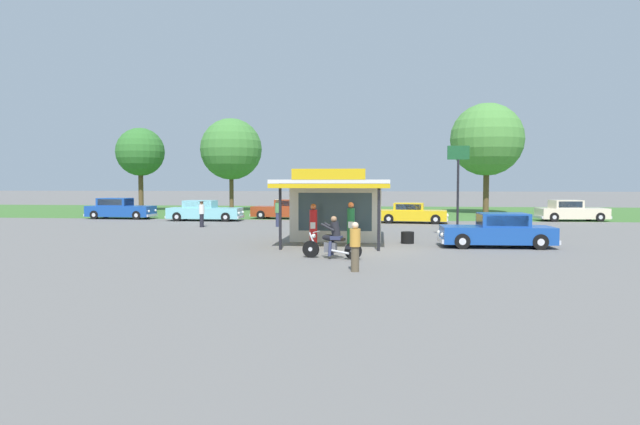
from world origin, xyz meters
name	(u,v)px	position (x,y,z in m)	size (l,w,h in m)	color
ground_plane	(372,250)	(0.00, 0.00, 0.00)	(300.00, 300.00, 0.00)	slate
grass_verge_strip	(377,212)	(0.00, 30.00, 0.00)	(120.00, 24.00, 0.01)	#3D6B2D
service_station_kiosk	(337,205)	(-1.79, 4.09, 1.69)	(5.00, 7.36, 3.37)	silver
gas_pump_nearside	(313,227)	(-2.62, 1.06, 0.86)	(0.44, 0.44, 1.88)	slate
gas_pump_offside	(351,226)	(-0.96, 1.06, 0.89)	(0.44, 0.44, 1.95)	slate
motorcycle_with_rider	(333,241)	(-1.43, -2.88, 0.65)	(2.25, 0.80, 1.58)	black
featured_classic_sedan	(498,232)	(5.41, 1.54, 0.68)	(4.98, 1.97, 1.48)	#19479E
parked_car_back_row_centre	(120,209)	(-19.76, 17.87, 0.74)	(5.39, 2.07, 1.61)	#19479E
parked_car_back_row_centre_left	(412,214)	(2.51, 15.77, 0.65)	(4.97, 2.39, 1.39)	gold
parked_car_back_row_right	(287,210)	(-6.84, 19.13, 0.67)	(5.66, 2.48, 1.49)	#993819
parked_car_second_row_spare	(204,211)	(-12.55, 16.41, 0.68)	(5.53, 1.97, 1.49)	#7AC6D1
parked_car_back_row_far_right	(571,212)	(14.12, 18.97, 0.69)	(5.18, 2.30, 1.53)	beige
bystander_leaning_by_kiosk	(278,212)	(-6.15, 11.50, 0.95)	(0.38, 0.38, 1.76)	#2D3351
bystander_standing_back_lot	(355,246)	(-0.47, -5.80, 0.83)	(0.34, 0.34, 1.58)	brown
bystander_strolling_foreground	(202,213)	(-10.86, 10.67, 0.88)	(0.36, 0.36, 1.64)	black
bystander_admiring_sedan	(327,215)	(-2.70, 8.50, 0.92)	(0.34, 0.34, 1.74)	#2D3351
tree_oak_left	(140,152)	(-23.10, 29.30, 5.76)	(4.69, 4.69, 8.14)	brown
tree_oak_centre	(487,140)	(9.73, 27.94, 6.62)	(6.47, 6.47, 9.87)	brown
tree_oak_distant_spare	(232,150)	(-14.10, 30.08, 5.97)	(5.98, 5.98, 9.05)	brown
roadside_pole_sign	(458,175)	(4.24, 5.65, 3.20)	(1.10, 0.12, 4.68)	black
spare_tire_stack	(407,238)	(1.58, 2.62, 0.27)	(0.60, 0.60, 0.54)	black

